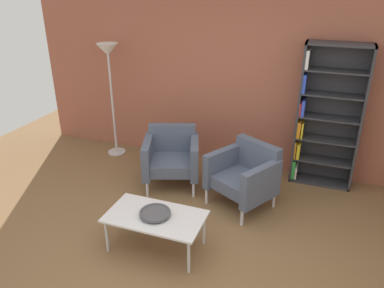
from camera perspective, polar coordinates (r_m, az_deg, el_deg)
The scene contains 8 objects.
ground_plane at distance 3.92m, azimuth -2.88°, elevation -17.89°, with size 8.32×8.32×0.00m, color brown.
brick_back_panel at distance 5.39m, azimuth 7.16°, elevation 11.41°, with size 6.40×0.12×2.90m, color #9E5642.
bookshelf_tall at distance 5.21m, azimuth 19.57°, elevation 3.80°, with size 0.80×0.30×1.90m.
coffee_table_low at distance 3.92m, azimuth -5.59°, elevation -11.15°, with size 1.00×0.56×0.40m.
decorative_bowl at distance 3.88m, azimuth -5.63°, elevation -10.35°, with size 0.32×0.32×0.05m.
armchair_near_window at distance 5.05m, azimuth -3.13°, elevation -1.82°, with size 0.88×0.85×0.78m.
armchair_spare_guest at distance 4.64m, azimuth 8.04°, elevation -4.57°, with size 0.93×0.91×0.78m.
floor_lamp_torchiere at distance 5.76m, azimuth -12.53°, elevation 11.85°, with size 0.32×0.32×1.74m.
Camera 1 is at (1.17, -2.66, 2.63)m, focal length 35.07 mm.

